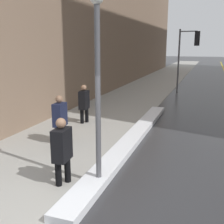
{
  "coord_description": "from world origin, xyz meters",
  "views": [
    {
      "loc": [
        2.51,
        -4.22,
        3.13
      ],
      "look_at": [
        -0.4,
        4.0,
        1.05
      ],
      "focal_mm": 45.0,
      "sensor_mm": 36.0,
      "label": 1
    }
  ],
  "objects_px": {
    "pedestrian_trailing": "(60,117)",
    "pedestrian_in_glasses": "(84,102)",
    "traffic_light_near": "(190,47)",
    "pedestrian_with_shoulder_bag": "(62,148)",
    "lamp_post": "(98,73)"
  },
  "relations": [
    {
      "from": "pedestrian_trailing",
      "to": "pedestrian_in_glasses",
      "type": "xyz_separation_m",
      "value": [
        -0.33,
        2.53,
        -0.0
      ]
    },
    {
      "from": "traffic_light_near",
      "to": "pedestrian_with_shoulder_bag",
      "type": "height_order",
      "value": "traffic_light_near"
    },
    {
      "from": "traffic_light_near",
      "to": "pedestrian_with_shoulder_bag",
      "type": "relative_size",
      "value": 2.63
    },
    {
      "from": "pedestrian_with_shoulder_bag",
      "to": "traffic_light_near",
      "type": "bearing_deg",
      "value": 169.78
    },
    {
      "from": "lamp_post",
      "to": "pedestrian_trailing",
      "type": "bearing_deg",
      "value": 135.85
    },
    {
      "from": "pedestrian_trailing",
      "to": "pedestrian_in_glasses",
      "type": "height_order",
      "value": "pedestrian_trailing"
    },
    {
      "from": "lamp_post",
      "to": "pedestrian_trailing",
      "type": "xyz_separation_m",
      "value": [
        -2.21,
        2.14,
        -1.67
      ]
    },
    {
      "from": "pedestrian_in_glasses",
      "to": "pedestrian_trailing",
      "type": "bearing_deg",
      "value": 3.67
    },
    {
      "from": "pedestrian_with_shoulder_bag",
      "to": "pedestrian_in_glasses",
      "type": "xyz_separation_m",
      "value": [
        -1.76,
        4.93,
        0.01
      ]
    },
    {
      "from": "lamp_post",
      "to": "pedestrian_in_glasses",
      "type": "height_order",
      "value": "lamp_post"
    },
    {
      "from": "lamp_post",
      "to": "pedestrian_with_shoulder_bag",
      "type": "relative_size",
      "value": 2.66
    },
    {
      "from": "pedestrian_with_shoulder_bag",
      "to": "pedestrian_trailing",
      "type": "height_order",
      "value": "pedestrian_trailing"
    },
    {
      "from": "traffic_light_near",
      "to": "pedestrian_in_glasses",
      "type": "relative_size",
      "value": 2.62
    },
    {
      "from": "lamp_post",
      "to": "pedestrian_trailing",
      "type": "relative_size",
      "value": 2.63
    },
    {
      "from": "pedestrian_trailing",
      "to": "traffic_light_near",
      "type": "bearing_deg",
      "value": 161.57
    }
  ]
}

